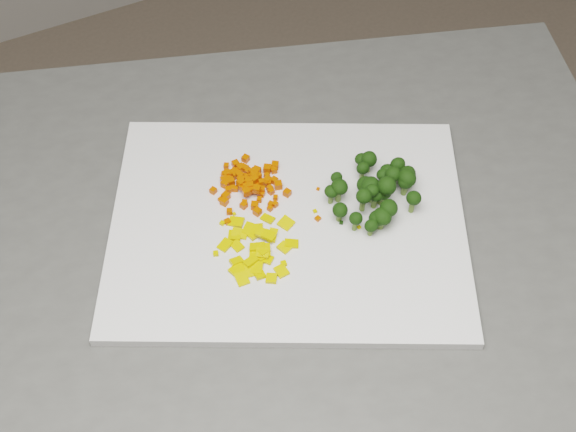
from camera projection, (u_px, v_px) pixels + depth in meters
name	position (u px, v px, depth m)	size (l,w,h in m)	color
counter_block	(275.00, 393.00, 1.30)	(0.89, 0.62, 0.90)	#4E4E4C
cutting_board	(288.00, 224.00, 0.94)	(0.41, 0.32, 0.01)	silver
carrot_pile	(250.00, 181.00, 0.95)	(0.09, 0.09, 0.03)	#C93B02
pepper_pile	(259.00, 249.00, 0.90)	(0.11, 0.11, 0.01)	gold
broccoli_pile	(371.00, 187.00, 0.93)	(0.11, 0.11, 0.05)	black
carrot_cube_0	(235.00, 189.00, 0.96)	(0.01, 0.01, 0.01)	#C93B02
carrot_cube_1	(250.00, 189.00, 0.95)	(0.01, 0.01, 0.01)	#C93B02
carrot_cube_2	(240.00, 175.00, 0.96)	(0.01, 0.01, 0.01)	#C93B02
carrot_cube_3	(278.00, 185.00, 0.96)	(0.01, 0.01, 0.01)	#C93B02
carrot_cube_4	(243.00, 166.00, 0.98)	(0.01, 0.01, 0.01)	#C93B02
carrot_cube_5	(256.00, 171.00, 0.97)	(0.01, 0.01, 0.01)	#C93B02
carrot_cube_6	(230.00, 174.00, 0.97)	(0.01, 0.01, 0.01)	#C93B02
carrot_cube_7	(246.00, 192.00, 0.94)	(0.01, 0.01, 0.01)	#C93B02
carrot_cube_8	(226.00, 174.00, 0.97)	(0.01, 0.01, 0.01)	#C93B02
carrot_cube_9	(245.00, 169.00, 0.98)	(0.01, 0.01, 0.01)	#C93B02
carrot_cube_10	(266.00, 181.00, 0.97)	(0.01, 0.01, 0.01)	#C93B02
carrot_cube_11	(224.00, 202.00, 0.94)	(0.01, 0.01, 0.01)	#C93B02
carrot_cube_12	(259.00, 187.00, 0.96)	(0.01, 0.01, 0.01)	#C93B02
carrot_cube_13	(229.00, 174.00, 0.97)	(0.01, 0.01, 0.01)	#C93B02
carrot_cube_14	(224.00, 180.00, 0.96)	(0.01, 0.01, 0.01)	#C93B02
carrot_cube_15	(224.00, 175.00, 0.97)	(0.01, 0.01, 0.01)	#C93B02
carrot_cube_16	(249.00, 173.00, 0.97)	(0.01, 0.01, 0.01)	#C93B02
carrot_cube_17	(241.00, 180.00, 0.96)	(0.01, 0.01, 0.01)	#C93B02
carrot_cube_18	(228.00, 190.00, 0.96)	(0.01, 0.01, 0.01)	#C93B02
carrot_cube_19	(250.00, 186.00, 0.95)	(0.01, 0.01, 0.01)	#C93B02
carrot_cube_20	(244.00, 205.00, 0.94)	(0.01, 0.01, 0.01)	#C93B02
carrot_cube_21	(262.00, 189.00, 0.95)	(0.01, 0.01, 0.01)	#C93B02
carrot_cube_22	(245.00, 178.00, 0.97)	(0.01, 0.01, 0.01)	#C93B02
carrot_cube_23	(274.00, 170.00, 0.98)	(0.01, 0.01, 0.01)	#C93B02
carrot_cube_24	(267.00, 169.00, 0.98)	(0.01, 0.01, 0.01)	#C93B02
carrot_cube_25	(257.00, 189.00, 0.94)	(0.01, 0.01, 0.01)	#C93B02
carrot_cube_26	(243.00, 187.00, 0.95)	(0.01, 0.01, 0.01)	#C93B02
carrot_cube_27	(270.00, 208.00, 0.94)	(0.01, 0.01, 0.01)	#C93B02
carrot_cube_28	(252.00, 176.00, 0.96)	(0.01, 0.01, 0.01)	#C93B02
carrot_cube_29	(231.00, 181.00, 0.96)	(0.01, 0.01, 0.01)	#C93B02
carrot_cube_30	(213.00, 191.00, 0.96)	(0.01, 0.01, 0.01)	#C93B02
carrot_cube_31	(234.00, 172.00, 0.97)	(0.01, 0.01, 0.01)	#C93B02
carrot_cube_32	(255.00, 206.00, 0.94)	(0.01, 0.01, 0.01)	#C93B02
carrot_cube_33	(267.00, 176.00, 0.97)	(0.01, 0.01, 0.01)	#C93B02
carrot_cube_34	(233.00, 188.00, 0.96)	(0.01, 0.01, 0.01)	#C93B02
carrot_cube_35	(250.00, 179.00, 0.97)	(0.01, 0.01, 0.01)	#C93B02
carrot_cube_36	(275.00, 198.00, 0.95)	(0.01, 0.01, 0.01)	#C93B02
carrot_cube_37	(264.00, 183.00, 0.96)	(0.01, 0.01, 0.01)	#C93B02
carrot_cube_38	(271.00, 204.00, 0.94)	(0.01, 0.01, 0.01)	#C93B02
carrot_cube_39	(254.00, 175.00, 0.96)	(0.01, 0.01, 0.01)	#C93B02
carrot_cube_40	(246.00, 159.00, 0.99)	(0.01, 0.01, 0.01)	#C93B02
carrot_cube_41	(247.00, 187.00, 0.95)	(0.01, 0.01, 0.01)	#C93B02
carrot_cube_42	(261.00, 182.00, 0.95)	(0.01, 0.01, 0.01)	#C93B02
carrot_cube_43	(274.00, 181.00, 0.96)	(0.01, 0.01, 0.01)	#C93B02
carrot_cube_44	(226.00, 196.00, 0.95)	(0.01, 0.01, 0.01)	#C93B02
carrot_cube_45	(271.00, 191.00, 0.95)	(0.01, 0.01, 0.01)	#C93B02
carrot_cube_46	(268.00, 180.00, 0.96)	(0.01, 0.01, 0.01)	#C93B02
carrot_cube_47	(270.00, 188.00, 0.96)	(0.01, 0.01, 0.01)	#C93B02
carrot_cube_48	(225.00, 184.00, 0.96)	(0.01, 0.01, 0.01)	#C93B02
carrot_cube_49	(228.00, 178.00, 0.97)	(0.01, 0.01, 0.01)	#C93B02
carrot_cube_50	(251.00, 179.00, 0.97)	(0.01, 0.01, 0.01)	#C93B02
carrot_cube_51	(275.00, 204.00, 0.94)	(0.01, 0.01, 0.01)	#C93B02
carrot_cube_52	(236.00, 164.00, 0.98)	(0.01, 0.01, 0.01)	#C93B02
carrot_cube_53	(257.00, 212.00, 0.93)	(0.01, 0.01, 0.01)	#C93B02
carrot_cube_54	(262.00, 194.00, 0.95)	(0.01, 0.01, 0.01)	#C93B02
carrot_cube_55	(259.00, 174.00, 0.97)	(0.01, 0.01, 0.01)	#C93B02
carrot_cube_56	(275.00, 165.00, 0.98)	(0.01, 0.01, 0.01)	#C93B02
carrot_cube_57	(238.00, 171.00, 0.97)	(0.01, 0.01, 0.01)	#C93B02
carrot_cube_58	(255.00, 188.00, 0.96)	(0.01, 0.01, 0.01)	#C93B02
carrot_cube_59	(229.00, 212.00, 0.94)	(0.01, 0.01, 0.01)	#C93B02
carrot_cube_60	(241.00, 179.00, 0.95)	(0.01, 0.01, 0.01)	#C93B02
carrot_cube_61	(236.00, 175.00, 0.97)	(0.01, 0.01, 0.01)	#C93B02
carrot_cube_62	(268.00, 183.00, 0.96)	(0.01, 0.01, 0.01)	#C93B02
carrot_cube_63	(259.00, 200.00, 0.95)	(0.01, 0.01, 0.01)	#C93B02
carrot_cube_64	(226.00, 166.00, 0.98)	(0.01, 0.01, 0.01)	#C93B02
carrot_cube_65	(253.00, 172.00, 0.96)	(0.01, 0.01, 0.01)	#C93B02
carrot_cube_66	(245.00, 203.00, 0.94)	(0.01, 0.01, 0.01)	#C93B02
carrot_cube_67	(258.00, 176.00, 0.96)	(0.01, 0.01, 0.01)	#C93B02
carrot_cube_68	(241.00, 168.00, 0.98)	(0.01, 0.01, 0.01)	#C93B02
carrot_cube_69	(241.00, 183.00, 0.95)	(0.01, 0.01, 0.01)	#C93B02
carrot_cube_70	(249.00, 181.00, 0.95)	(0.01, 0.01, 0.01)	#C93B02
carrot_cube_71	(287.00, 193.00, 0.95)	(0.01, 0.01, 0.01)	#C93B02
carrot_cube_72	(254.00, 179.00, 0.95)	(0.01, 0.01, 0.01)	#C93B02
pepper_chunk_0	(225.00, 245.00, 0.91)	(0.02, 0.01, 0.00)	gold
pepper_chunk_1	(252.00, 233.00, 0.92)	(0.02, 0.01, 0.00)	gold
pepper_chunk_2	(284.00, 248.00, 0.91)	(0.01, 0.01, 0.00)	gold
pepper_chunk_3	(242.00, 279.00, 0.88)	(0.02, 0.01, 0.00)	gold
pepper_chunk_4	(291.00, 244.00, 0.91)	(0.01, 0.02, 0.00)	gold
pepper_chunk_5	(265.00, 259.00, 0.90)	(0.02, 0.01, 0.00)	gold
pepper_chunk_6	(264.00, 233.00, 0.91)	(0.02, 0.01, 0.00)	gold
pepper_chunk_7	(257.00, 247.00, 0.90)	(0.02, 0.01, 0.00)	gold
pepper_chunk_8	(236.00, 222.00, 0.93)	(0.02, 0.01, 0.00)	gold
pepper_chunk_9	(260.00, 274.00, 0.88)	(0.01, 0.01, 0.00)	gold
pepper_chunk_10	(237.00, 261.00, 0.89)	(0.01, 0.01, 0.00)	gold
pepper_chunk_11	(237.00, 246.00, 0.91)	(0.01, 0.01, 0.00)	gold
pepper_chunk_12	(259.00, 256.00, 0.90)	(0.02, 0.01, 0.00)	gold
pepper_chunk_13	(282.00, 271.00, 0.89)	(0.02, 0.01, 0.00)	gold
pepper_chunk_14	(268.00, 219.00, 0.93)	(0.02, 0.01, 0.00)	gold
pepper_chunk_15	(269.00, 236.00, 0.91)	(0.01, 0.01, 0.00)	gold
pepper_chunk_16	(263.00, 253.00, 0.90)	(0.01, 0.02, 0.00)	gold
pepper_chunk_17	(273.00, 235.00, 0.92)	(0.02, 0.01, 0.00)	gold
pepper_chunk_18	(254.00, 252.00, 0.90)	(0.02, 0.01, 0.00)	gold
pepper_chunk_19	(271.00, 278.00, 0.88)	(0.01, 0.01, 0.00)	gold
pepper_chunk_20	(263.00, 250.00, 0.90)	(0.01, 0.01, 0.00)	gold
pepper_chunk_21	(265.00, 250.00, 0.90)	(0.02, 0.01, 0.00)	gold
pepper_chunk_22	(238.00, 270.00, 0.89)	(0.02, 0.01, 0.00)	gold
pepper_chunk_23	(251.00, 261.00, 0.89)	(0.02, 0.01, 0.00)	gold
pepper_chunk_24	(250.00, 230.00, 0.92)	(0.02, 0.02, 0.00)	gold
pepper_chunk_25	(256.00, 268.00, 0.89)	(0.01, 0.02, 0.00)	gold
pepper_chunk_26	(286.00, 223.00, 0.93)	(0.02, 0.02, 0.00)	gold
pepper_chunk_27	(240.00, 234.00, 0.92)	(0.02, 0.01, 0.00)	gold
pepper_chunk_28	(235.00, 235.00, 0.92)	(0.01, 0.01, 0.00)	gold
pepper_chunk_29	(258.00, 228.00, 0.92)	(0.01, 0.01, 0.00)	gold
pepper_chunk_30	(252.00, 269.00, 0.89)	(0.02, 0.02, 0.00)	gold
broccoli_floret_0	(382.00, 194.00, 0.94)	(0.03, 0.03, 0.03)	black
broccoli_floret_1	(388.00, 213.00, 0.92)	(0.03, 0.03, 0.03)	black
broccoli_floret_2	(331.00, 195.00, 0.94)	(0.02, 0.02, 0.03)	black
broccoli_floret_3	(336.00, 181.00, 0.95)	(0.02, 0.02, 0.02)	black
broccoli_floret_4	(406.00, 182.00, 0.95)	(0.03, 0.03, 0.03)	black
broccoli_floret_5	(368.00, 163.00, 0.97)	(0.03, 0.03, 0.03)	black
broccoli_floret_6	(377.00, 221.00, 0.92)	(0.03, 0.03, 0.02)	black
broccoli_floret_7	(371.00, 228.00, 0.91)	(0.02, 0.02, 0.02)	black
broccoli_floret_8	(339.00, 213.00, 0.92)	(0.02, 0.02, 0.03)	black
broccoli_floret_9	(375.00, 198.00, 0.93)	(0.03, 0.03, 0.03)	black
broccoli_floret_10	(412.00, 203.00, 0.93)	(0.02, 0.02, 0.03)	black
broccoli_floret_11	(355.00, 222.00, 0.91)	(0.02, 0.02, 0.03)	black
broccoli_floret_12	(386.00, 190.00, 0.92)	(0.03, 0.03, 0.03)	black
broccoli_floret_13	(371.00, 194.00, 0.92)	(0.02, 0.02, 0.03)	black
broccoli_floret_14	(386.00, 173.00, 0.96)	(0.02, 0.02, 0.02)	black
broccoli_floret_15	(369.00, 190.00, 0.94)	(0.03, 0.03, 0.03)	black
broccoli_floret_16	(383.00, 177.00, 0.96)	(0.02, 0.02, 0.02)	black
broccoli_floret_17	(361.00, 162.00, 0.97)	(0.02, 0.02, 0.02)	black
broccoli_floret_18	(339.00, 191.00, 0.94)	(0.03, 0.03, 0.03)	black
broccoli_floret_19	(397.00, 168.00, 0.96)	(0.03, 0.03, 0.03)	black
broccoli_floret_20	(362.00, 172.00, 0.96)	(0.02, 0.02, 0.03)	black
broccoli_floret_21	(405.00, 186.00, 0.95)	(0.03, 0.03, 0.03)	black
broccoli_floret_22	(381.00, 219.00, 0.91)	(0.03, 0.03, 0.03)	black
broccoli_floret_23	(392.00, 178.00, 0.95)	(0.03, 0.03, 0.03)	black
broccoli_floret_24	(365.00, 188.00, 0.95)	(0.03, 0.03, 0.03)	black
broccoli_floret_25	(406.00, 176.00, 0.96)	(0.03, 0.03, 0.03)	black
broccoli_floret_26	(363.00, 201.00, 0.92)	(0.03, 0.03, 0.03)	black
stray_bit_0	(315.00, 211.00, 0.94)	(0.00, 0.00, 0.00)	gold
stray_bit_1	(221.00, 199.00, 0.95)	(0.01, 0.01, 0.00)	#C93B02
stray_bit_2	(234.00, 214.00, 0.94)	(0.00, 0.00, 0.00)	gold
stray_bit_3	(284.00, 264.00, 0.89)	(0.01, 0.01, 0.00)	gold
stray_bit_4	(291.00, 225.00, 0.93)	(0.00, 0.00, 0.00)	#C93B02
stray_bit_5	(318.00, 219.00, 0.93)	(0.01, 0.01, 0.00)	#C93B02
stray_bit_6	(222.00, 223.00, 0.93)	(0.01, 0.01, 0.00)	gold
stray_bit_7	(359.00, 227.00, 0.92)	(0.00, 0.00, 0.00)	gold
stray_bit_8	(269.00, 233.00, 0.92)	(0.01, 0.01, 0.00)	#C93B02
stray_bit_9	(341.00, 223.00, 0.93)	(0.00, 0.00, 0.00)	black
stray_bit_10	(216.00, 254.00, 0.90)	(0.01, 0.01, 0.00)	gold
stray_bit_11	(318.00, 189.00, 0.96)	(0.00, 0.00, 0.00)	#C93B02
stray_bit_12	(227.00, 222.00, 0.93)	(0.01, 0.01, 0.00)	#C93B02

